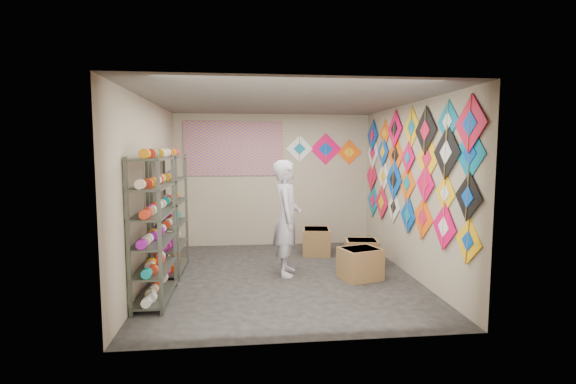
{
  "coord_description": "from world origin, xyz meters",
  "views": [
    {
      "loc": [
        -0.62,
        -6.33,
        1.98
      ],
      "look_at": [
        0.1,
        0.3,
        1.3
      ],
      "focal_mm": 26.0,
      "sensor_mm": 36.0,
      "label": 1
    }
  ],
  "objects": [
    {
      "name": "shelf_rack_back",
      "position": [
        -1.78,
        0.45,
        0.95
      ],
      "size": [
        0.4,
        1.1,
        1.9
      ],
      "primitive_type": "cube",
      "color": "#4C5147",
      "rests_on": "ground"
    },
    {
      "name": "shopkeeper",
      "position": [
        0.06,
        0.12,
        0.91
      ],
      "size": [
        0.78,
        0.61,
        1.82
      ],
      "primitive_type": "imported",
      "rotation": [
        0.0,
        0.0,
        1.43
      ],
      "color": "silver",
      "rests_on": "ground"
    },
    {
      "name": "poster",
      "position": [
        -0.8,
        2.23,
        2.0
      ],
      "size": [
        2.0,
        0.01,
        1.1
      ],
      "primitive_type": "cube",
      "color": "#744BA3",
      "rests_on": "room_walls"
    },
    {
      "name": "room_walls",
      "position": [
        0.0,
        0.0,
        1.64
      ],
      "size": [
        4.5,
        4.5,
        4.5
      ],
      "color": "tan",
      "rests_on": "ground"
    },
    {
      "name": "carton_b",
      "position": [
        1.38,
        0.47,
        0.22
      ],
      "size": [
        0.61,
        0.52,
        0.45
      ],
      "primitive_type": "cube",
      "rotation": [
        0.0,
        0.0,
        -0.15
      ],
      "color": "brown",
      "rests_on": "ground"
    },
    {
      "name": "carton_c",
      "position": [
        0.75,
        1.34,
        0.25
      ],
      "size": [
        0.59,
        0.63,
        0.49
      ],
      "primitive_type": "cube",
      "rotation": [
        0.0,
        0.0,
        -0.15
      ],
      "color": "brown",
      "rests_on": "ground"
    },
    {
      "name": "shelf_rack_front",
      "position": [
        -1.78,
        -0.85,
        0.95
      ],
      "size": [
        0.4,
        1.1,
        1.9
      ],
      "primitive_type": "cube",
      "color": "#4C5147",
      "rests_on": "ground"
    },
    {
      "name": "carton_a",
      "position": [
        1.15,
        -0.24,
        0.24
      ],
      "size": [
        0.69,
        0.63,
        0.48
      ],
      "primitive_type": "cube",
      "rotation": [
        0.0,
        0.0,
        0.3
      ],
      "color": "brown",
      "rests_on": "ground"
    },
    {
      "name": "ground",
      "position": [
        0.0,
        0.0,
        0.0
      ],
      "size": [
        4.5,
        4.5,
        0.0
      ],
      "primitive_type": "plane",
      "color": "black"
    },
    {
      "name": "string_spools",
      "position": [
        -1.78,
        -0.2,
        1.05
      ],
      "size": [
        0.12,
        2.36,
        0.12
      ],
      "color": "#F61E85",
      "rests_on": "ground"
    },
    {
      "name": "back_wall_kites",
      "position": [
        1.08,
        2.24,
        1.97
      ],
      "size": [
        1.59,
        0.02,
        0.67
      ],
      "color": "white",
      "rests_on": "room_walls"
    },
    {
      "name": "kite_wall_display",
      "position": [
        1.98,
        0.03,
        1.67
      ],
      "size": [
        0.06,
        4.31,
        2.04
      ],
      "color": "yellow",
      "rests_on": "room_walls"
    }
  ]
}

